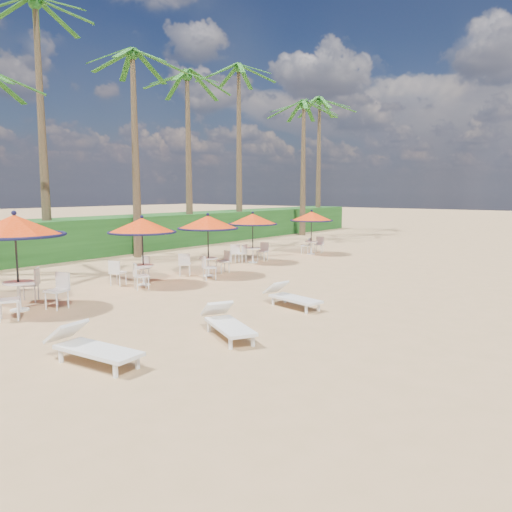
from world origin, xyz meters
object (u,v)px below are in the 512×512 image
Objects in this scene: station_1 at (141,234)px; station_3 at (252,225)px; lounger_near at (90,346)px; station_4 at (312,220)px; station_0 at (18,238)px; lounger_mid at (226,322)px; lounger_far at (290,296)px; station_2 at (208,230)px.

station_1 reaches higher than station_3.
station_3 is 13.24m from lounger_near.
station_1 is 10.53m from station_4.
station_0 is 4.26m from station_1.
station_3 is at bearing 93.47° from station_0.
station_3 is 1.13× the size of lounger_mid.
lounger_near is 1.10× the size of lounger_far.
lounger_far is (-0.44, 3.14, -0.02)m from lounger_mid.
station_0 reaches higher than lounger_far.
station_1 is at bearing -90.78° from station_4.
lounger_mid is 1.05× the size of lounger_far.
station_1 is at bearing -163.58° from lounger_far.
station_4 is at bearing 102.00° from lounger_near.
station_4 is (-0.35, 7.86, -0.02)m from station_2.
station_0 is 14.78m from station_4.
lounger_near is at bearing -59.86° from station_2.
station_4 is 11.63m from lounger_far.
station_1 is 5.85m from lounger_far.
station_4 is at bearing 142.93° from lounger_mid.
station_2 is 5.82m from lounger_far.
lounger_mid reaches higher than lounger_far.
station_2 is at bearing -77.02° from station_3.
station_2 is (0.21, 6.92, -0.22)m from station_0.
station_4 is 1.18× the size of lounger_far.
station_3 is (-0.64, 10.61, -0.28)m from station_0.
station_2 is at bearing 164.72° from lounger_mid.
station_1 reaches higher than lounger_mid.
station_2 is 7.92m from lounger_mid.
station_3 is at bearing -96.81° from station_4.
station_2 reaches higher than lounger_mid.
lounger_near reaches higher than lounger_far.
lounger_mid is 3.17m from lounger_far.
station_0 is 1.33× the size of lounger_mid.
station_0 is 5.39m from lounger_near.
lounger_far is at bearing 126.79° from lounger_mid.
station_3 reaches higher than lounger_mid.
lounger_near is 2.92m from lounger_mid.
station_0 reaches higher than station_1.
lounger_far is (5.16, -2.28, -1.40)m from station_2.
station_0 reaches higher than station_4.
station_0 is at bearing -86.10° from station_1.
lounger_near is at bearing -72.32° from station_4.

